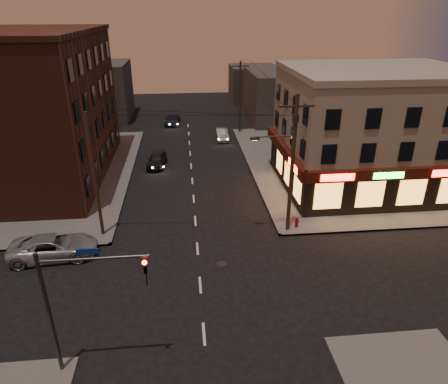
{
  "coord_description": "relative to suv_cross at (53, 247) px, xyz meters",
  "views": [
    {
      "loc": [
        -0.55,
        -19.5,
        15.16
      ],
      "look_at": [
        2.08,
        6.25,
        3.2
      ],
      "focal_mm": 32.0,
      "sensor_mm": 36.0,
      "label": 1
    }
  ],
  "objects": [
    {
      "name": "sedan_near",
      "position": [
        5.96,
        16.37,
        -0.05
      ],
      "size": [
        2.19,
        4.46,
        1.46
      ],
      "primitive_type": "imported",
      "rotation": [
        0.0,
        0.0,
        -0.11
      ],
      "color": "black",
      "rests_on": "ground"
    },
    {
      "name": "utility_pole_main",
      "position": [
        16.21,
        1.8,
        4.98
      ],
      "size": [
        4.2,
        0.44,
        10.0
      ],
      "color": "#382619",
      "rests_on": "sidewalk_ne"
    },
    {
      "name": "ground",
      "position": [
        9.52,
        -4.0,
        -0.78
      ],
      "size": [
        120.0,
        120.0,
        0.0
      ],
      "primitive_type": "plane",
      "color": "black",
      "rests_on": "ground"
    },
    {
      "name": "brick_apartment",
      "position": [
        -4.98,
        15.0,
        5.87
      ],
      "size": [
        12.0,
        20.0,
        13.0
      ],
      "primitive_type": "cube",
      "color": "#4C2518",
      "rests_on": "sidewalk_nw"
    },
    {
      "name": "sidewalk_ne",
      "position": [
        27.52,
        15.0,
        -0.7
      ],
      "size": [
        24.0,
        28.0,
        0.15
      ],
      "primitive_type": "cube",
      "color": "#514F4C",
      "rests_on": "ground"
    },
    {
      "name": "sedan_mid",
      "position": [
        13.67,
        25.0,
        -0.11
      ],
      "size": [
        1.49,
        4.09,
        1.34
      ],
      "primitive_type": "imported",
      "rotation": [
        0.0,
        0.0,
        0.02
      ],
      "color": "slate",
      "rests_on": "ground"
    },
    {
      "name": "utility_pole_far",
      "position": [
        16.32,
        28.0,
        3.87
      ],
      "size": [
        0.26,
        0.26,
        9.0
      ],
      "primitive_type": "cylinder",
      "color": "#382619",
      "rests_on": "sidewalk_ne"
    },
    {
      "name": "pizza_building",
      "position": [
        25.45,
        9.43,
        4.57
      ],
      "size": [
        15.85,
        12.85,
        10.5
      ],
      "color": "tan",
      "rests_on": "sidewalk_ne"
    },
    {
      "name": "traffic_signal",
      "position": [
        3.95,
        -9.6,
        3.38
      ],
      "size": [
        4.49,
        0.32,
        6.47
      ],
      "color": "#333538",
      "rests_on": "ground"
    },
    {
      "name": "bg_building_ne_a",
      "position": [
        23.52,
        34.0,
        2.72
      ],
      "size": [
        10.0,
        12.0,
        7.0
      ],
      "primitive_type": "cube",
      "color": "#3F3D3A",
      "rests_on": "ground"
    },
    {
      "name": "utility_pole_west",
      "position": [
        2.72,
        2.5,
        3.87
      ],
      "size": [
        0.24,
        0.24,
        9.0
      ],
      "primitive_type": "cylinder",
      "color": "#382619",
      "rests_on": "sidewalk_nw"
    },
    {
      "name": "sedan_far",
      "position": [
        7.34,
        33.02,
        -0.07
      ],
      "size": [
        2.34,
        5.0,
        1.41
      ],
      "primitive_type": "imported",
      "rotation": [
        0.0,
        0.0,
        -0.08
      ],
      "color": "black",
      "rests_on": "ground"
    },
    {
      "name": "bg_building_ne_b",
      "position": [
        21.52,
        48.0,
        2.22
      ],
      "size": [
        8.0,
        8.0,
        6.0
      ],
      "primitive_type": "cube",
      "color": "#3F3D3A",
      "rests_on": "ground"
    },
    {
      "name": "bg_building_nw",
      "position": [
        -3.48,
        38.0,
        3.22
      ],
      "size": [
        9.0,
        10.0,
        8.0
      ],
      "primitive_type": "cube",
      "color": "#3F3D3A",
      "rests_on": "ground"
    },
    {
      "name": "sidewalk_nw",
      "position": [
        -8.48,
        15.0,
        -0.7
      ],
      "size": [
        24.0,
        28.0,
        0.15
      ],
      "primitive_type": "cube",
      "color": "#514F4C",
      "rests_on": "ground"
    },
    {
      "name": "fire_hydrant",
      "position": [
        17.08,
        2.03,
        -0.18
      ],
      "size": [
        0.37,
        0.37,
        0.83
      ],
      "rotation": [
        0.0,
        0.0,
        -0.12
      ],
      "color": "maroon",
      "rests_on": "sidewalk_ne"
    },
    {
      "name": "suv_cross",
      "position": [
        0.0,
        0.0,
        0.0
      ],
      "size": [
        5.82,
        3.1,
        1.56
      ],
      "primitive_type": "imported",
      "rotation": [
        0.0,
        0.0,
        1.66
      ],
      "color": "#919599",
      "rests_on": "ground"
    }
  ]
}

